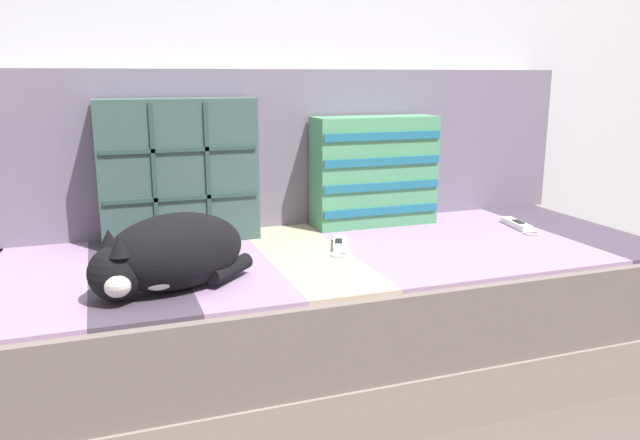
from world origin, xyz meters
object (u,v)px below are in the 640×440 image
at_px(couch, 338,308).
at_px(throw_pillow_quilted, 178,171).
at_px(sleeping_cat, 166,256).
at_px(throw_pillow_striped, 374,171).
at_px(game_remote_far, 339,244).
at_px(game_remote_near, 518,225).

distance_m(couch, throw_pillow_quilted, 0.62).
bearing_deg(couch, sleeping_cat, -155.71).
bearing_deg(throw_pillow_striped, couch, -133.33).
bearing_deg(throw_pillow_quilted, game_remote_far, -29.67).
bearing_deg(sleeping_cat, game_remote_far, 23.23).
xyz_separation_m(sleeping_cat, game_remote_near, (1.13, 0.25, -0.07)).
bearing_deg(couch, game_remote_far, -112.69).
xyz_separation_m(throw_pillow_striped, game_remote_far, (-0.21, -0.23, -0.17)).
height_order(couch, game_remote_far, game_remote_far).
distance_m(couch, game_remote_far, 0.20).
xyz_separation_m(throw_pillow_quilted, sleeping_cat, (-0.09, -0.45, -0.12)).
relative_size(couch, throw_pillow_striped, 4.78).
relative_size(throw_pillow_striped, game_remote_far, 2.17).
bearing_deg(throw_pillow_striped, throw_pillow_quilted, 179.95).
height_order(sleeping_cat, game_remote_near, sleeping_cat).
distance_m(throw_pillow_striped, game_remote_near, 0.50).
height_order(couch, game_remote_near, game_remote_near).
bearing_deg(game_remote_near, throw_pillow_quilted, 168.97).
xyz_separation_m(couch, game_remote_near, (0.63, 0.02, 0.20)).
bearing_deg(throw_pillow_quilted, throw_pillow_striped, -0.05).
bearing_deg(game_remote_far, throw_pillow_quilted, 150.33).
bearing_deg(throw_pillow_quilted, sleeping_cat, -101.35).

